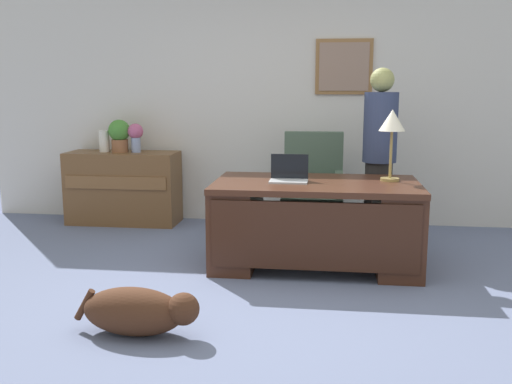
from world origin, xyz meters
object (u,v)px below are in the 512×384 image
object	(u,v)px
desk_lamp	(392,125)
laptop	(289,175)
dog_lying	(139,311)
potted_plant	(119,134)
armchair	(313,191)
vase_empty	(104,141)
credenza	(124,188)
desk	(315,221)
person_standing	(379,155)
vase_with_flowers	(136,135)

from	to	relation	value
desk_lamp	laptop	bearing A→B (deg)	-170.94
dog_lying	potted_plant	distance (m)	3.21
armchair	potted_plant	world-z (taller)	potted_plant
laptop	vase_empty	distance (m)	2.52
armchair	laptop	xyz separation A→B (m)	(-0.18, -0.95, 0.31)
credenza	vase_empty	distance (m)	0.56
desk	desk_lamp	size ratio (longest dim) A/B	2.85
desk	person_standing	bearing A→B (deg)	52.80
dog_lying	potted_plant	world-z (taller)	potted_plant
desk	vase_with_flowers	xyz separation A→B (m)	(-2.02, 1.33, 0.60)
dog_lying	person_standing	bearing A→B (deg)	54.74
person_standing	potted_plant	xyz separation A→B (m)	(-2.79, 0.57, 0.13)
armchair	potted_plant	xyz separation A→B (m)	(-2.15, 0.35, 0.52)
desk	potted_plant	world-z (taller)	potted_plant
person_standing	vase_with_flowers	distance (m)	2.67
armchair	person_standing	size ratio (longest dim) A/B	0.63
dog_lying	desk_lamp	size ratio (longest dim) A/B	1.36
armchair	vase_with_flowers	distance (m)	2.07
credenza	desk_lamp	world-z (taller)	desk_lamp
credenza	armchair	size ratio (longest dim) A/B	1.15
desk	person_standing	xyz separation A→B (m)	(0.58, 0.76, 0.48)
person_standing	vase_with_flowers	size ratio (longest dim) A/B	5.33
person_standing	dog_lying	xyz separation A→B (m)	(-1.63, -2.30, -0.72)
laptop	desk_lamp	bearing A→B (deg)	9.06
armchair	vase_empty	bearing A→B (deg)	171.38
vase_empty	person_standing	bearing A→B (deg)	-10.82
desk	vase_with_flowers	distance (m)	2.50
dog_lying	vase_empty	bearing A→B (deg)	115.08
desk	credenza	distance (m)	2.56
dog_lying	armchair	bearing A→B (deg)	68.44
vase_with_flowers	vase_empty	distance (m)	0.37
armchair	laptop	size ratio (longest dim) A/B	3.33
vase_with_flowers	desk_lamp	bearing A→B (deg)	-23.83
credenza	person_standing	world-z (taller)	person_standing
credenza	vase_empty	world-z (taller)	vase_empty
desk_lamp	vase_with_flowers	distance (m)	2.90
desk	potted_plant	xyz separation A→B (m)	(-2.21, 1.33, 0.61)
armchair	vase_with_flowers	size ratio (longest dim) A/B	3.35
vase_with_flowers	vase_empty	world-z (taller)	vase_with_flowers
laptop	vase_with_flowers	bearing A→B (deg)	143.94
laptop	potted_plant	bearing A→B (deg)	146.58
credenza	armchair	bearing A→B (deg)	-9.39
armchair	desk_lamp	distance (m)	1.28
armchair	desk_lamp	world-z (taller)	desk_lamp
person_standing	potted_plant	distance (m)	2.85
armchair	dog_lying	world-z (taller)	armchair
laptop	vase_with_flowers	size ratio (longest dim) A/B	1.01
desk_lamp	vase_empty	bearing A→B (deg)	158.79
desk	vase_with_flowers	bearing A→B (deg)	146.64
person_standing	vase_empty	xyz separation A→B (m)	(-2.97, 0.57, 0.05)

